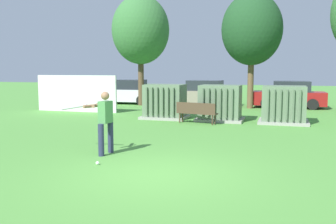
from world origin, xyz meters
The scene contains 13 objects.
ground_plane centered at (0.00, 0.00, 0.00)m, with size 96.00×96.00×0.00m, color #51933D.
fence_panel centered at (-8.23, 10.50, 1.00)m, with size 4.80×0.12×2.00m, color white.
transformer_west centered at (-2.70, 9.21, 0.79)m, with size 2.10×1.70×1.62m.
transformer_mid_west centered at (-0.05, 9.17, 0.79)m, with size 2.10×1.70×1.62m.
transformer_mid_east centered at (2.72, 9.21, 0.79)m, with size 2.10×1.70×1.62m.
park_bench centered at (-0.87, 7.92, 0.54)m, with size 1.84×0.74×0.92m.
batter centered at (-2.03, 1.52, 0.98)m, with size 1.61×0.72×1.74m.
sports_ball centered at (-1.66, 0.39, 0.04)m, with size 0.09×0.09×0.09m, color white.
tree_left centered at (-6.12, 14.92, 4.78)m, with size 3.65×3.65×6.97m.
tree_center_left centered at (0.80, 15.05, 4.63)m, with size 3.54×3.54×6.76m.
parked_car_leftmost centered at (-7.43, 15.73, 0.75)m, with size 4.28×2.09×1.62m.
parked_car_left_of_center centered at (-2.23, 15.87, 0.75)m, with size 4.29×2.10×1.62m.
parked_car_right_of_center centered at (3.03, 16.05, 0.75)m, with size 4.25×2.01×1.62m.
Camera 1 is at (2.66, -7.75, 2.36)m, focal length 40.15 mm.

